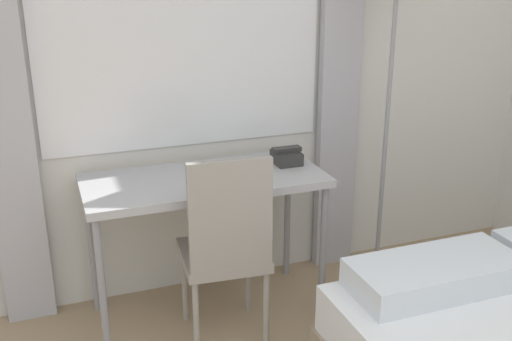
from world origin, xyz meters
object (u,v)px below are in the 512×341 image
desk (205,190)px  telephone (287,157)px  book (218,169)px  desk_chair (226,243)px

desk → telephone: bearing=5.5°
desk → book: size_ratio=4.90×
desk → desk_chair: 0.34m
desk → telephone: size_ratio=7.87×
desk_chair → book: size_ratio=4.03×
desk → telephone: 0.48m
book → telephone: bearing=-1.9°
desk → book: (0.09, 0.06, 0.08)m
desk_chair → telephone: bearing=41.9°
telephone → book: bearing=178.1°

